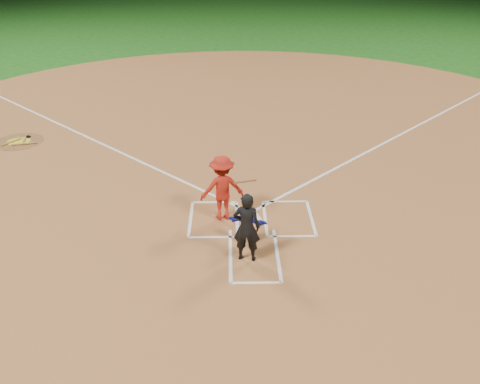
{
  "coord_description": "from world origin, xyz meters",
  "views": [
    {
      "loc": [
        -0.55,
        -12.19,
        7.05
      ],
      "look_at": [
        -0.3,
        -0.4,
        1.0
      ],
      "focal_mm": 40.0,
      "sensor_mm": 36.0,
      "label": 1
    }
  ],
  "objects_px": {
    "catcher": "(247,224)",
    "umpire": "(247,227)",
    "batter_at_plate": "(222,188)",
    "home_plate": "(251,218)",
    "on_deck_circle": "(19,142)"
  },
  "relations": [
    {
      "from": "catcher",
      "to": "umpire",
      "type": "height_order",
      "value": "umpire"
    },
    {
      "from": "on_deck_circle",
      "to": "batter_at_plate",
      "type": "distance_m",
      "value": 9.18
    },
    {
      "from": "batter_at_plate",
      "to": "catcher",
      "type": "bearing_deg",
      "value": -64.5
    },
    {
      "from": "home_plate",
      "to": "catcher",
      "type": "xyz_separation_m",
      "value": [
        -0.16,
        -1.18,
        0.52
      ]
    },
    {
      "from": "catcher",
      "to": "batter_at_plate",
      "type": "xyz_separation_m",
      "value": [
        -0.59,
        1.24,
        0.35
      ]
    },
    {
      "from": "home_plate",
      "to": "umpire",
      "type": "xyz_separation_m",
      "value": [
        -0.18,
        -1.86,
        0.84
      ]
    },
    {
      "from": "catcher",
      "to": "umpire",
      "type": "bearing_deg",
      "value": 104.99
    },
    {
      "from": "on_deck_circle",
      "to": "batter_at_plate",
      "type": "relative_size",
      "value": 0.97
    },
    {
      "from": "home_plate",
      "to": "umpire",
      "type": "height_order",
      "value": "umpire"
    },
    {
      "from": "home_plate",
      "to": "catcher",
      "type": "distance_m",
      "value": 1.3
    },
    {
      "from": "on_deck_circle",
      "to": "catcher",
      "type": "distance_m",
      "value": 10.39
    },
    {
      "from": "home_plate",
      "to": "batter_at_plate",
      "type": "relative_size",
      "value": 0.34
    },
    {
      "from": "umpire",
      "to": "batter_at_plate",
      "type": "relative_size",
      "value": 0.96
    },
    {
      "from": "home_plate",
      "to": "umpire",
      "type": "distance_m",
      "value": 2.05
    },
    {
      "from": "home_plate",
      "to": "catcher",
      "type": "bearing_deg",
      "value": 82.39
    }
  ]
}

